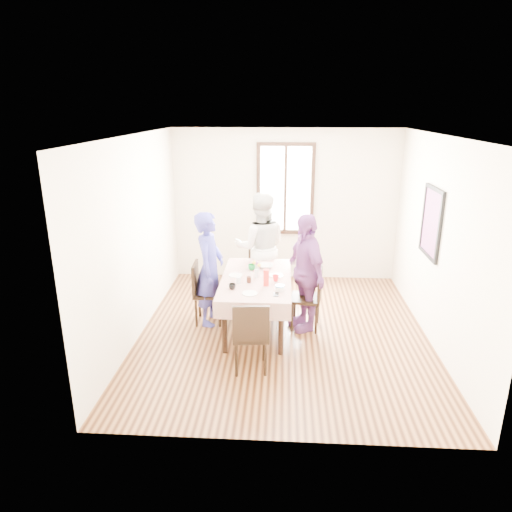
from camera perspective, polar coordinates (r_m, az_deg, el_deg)
name	(u,v)px	position (r m, az deg, el deg)	size (l,w,h in m)	color
ground	(283,332)	(6.62, 3.35, -9.34)	(4.50, 4.50, 0.00)	black
back_wall	(285,206)	(8.30, 3.62, 6.26)	(4.00, 4.00, 0.00)	beige
right_wall	(438,243)	(6.44, 21.67, 1.52)	(4.50, 4.50, 0.00)	beige
window_frame	(285,189)	(8.23, 3.66, 8.28)	(1.02, 0.06, 1.62)	black
window_pane	(285,189)	(8.24, 3.66, 8.29)	(0.90, 0.02, 1.50)	white
art_poster	(432,222)	(6.66, 20.94, 3.91)	(0.04, 0.76, 0.96)	red
dining_table	(256,303)	(6.57, 0.03, -5.88)	(0.84, 1.60, 0.75)	black
tablecloth	(256,278)	(6.43, 0.03, -2.78)	(0.96, 1.72, 0.01)	#570D02
chair_left	(209,293)	(6.75, -5.86, -4.57)	(0.42, 0.42, 0.91)	black
chair_right	(306,298)	(6.59, 6.18, -5.19)	(0.42, 0.42, 0.91)	black
chair_far	(260,272)	(7.56, 0.54, -1.96)	(0.42, 0.42, 0.91)	black
chair_near	(251,335)	(5.55, -0.68, -9.72)	(0.42, 0.42, 0.91)	black
person_left	(209,269)	(6.62, -5.80, -1.59)	(0.60, 0.40, 1.66)	navy
person_far	(260,247)	(7.41, 0.54, 1.12)	(0.86, 0.67, 1.77)	silver
person_right	(305,273)	(6.44, 6.13, -2.05)	(0.98, 0.41, 1.68)	#733A7C
mug_black	(232,286)	(6.04, -2.97, -3.78)	(0.09, 0.09, 0.07)	black
mug_flag	(276,278)	(6.30, 2.47, -2.76)	(0.09, 0.09, 0.09)	red
mug_green	(252,267)	(6.72, -0.52, -1.39)	(0.11, 0.11, 0.09)	#0C7226
serving_bowl	(266,266)	(6.81, 1.22, -1.27)	(0.22, 0.22, 0.05)	white
juice_carton	(266,278)	(6.12, 1.28, -2.69)	(0.07, 0.07, 0.22)	red
butter_tub	(280,288)	(6.00, 2.97, -4.01)	(0.12, 0.12, 0.06)	white
jam_jar	(249,280)	(6.24, -0.89, -2.96)	(0.06, 0.06, 0.08)	black
drinking_glass	(239,280)	(6.22, -2.18, -3.01)	(0.06, 0.06, 0.09)	silver
smartphone	(276,294)	(5.87, 2.49, -4.77)	(0.07, 0.14, 0.01)	black
flower_vase	(257,273)	(6.42, 0.08, -2.16)	(0.06, 0.06, 0.12)	silver
plate_left	(235,275)	(6.52, -2.56, -2.38)	(0.20, 0.20, 0.01)	white
plate_right	(276,275)	(6.50, 2.47, -2.43)	(0.20, 0.20, 0.01)	white
plate_near	(250,293)	(5.89, -0.78, -4.66)	(0.20, 0.20, 0.01)	white
butter_lid	(280,286)	(5.98, 2.97, -3.70)	(0.12, 0.12, 0.01)	blue
flower_bunch	(257,266)	(6.38, 0.08, -1.22)	(0.09, 0.09, 0.10)	yellow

